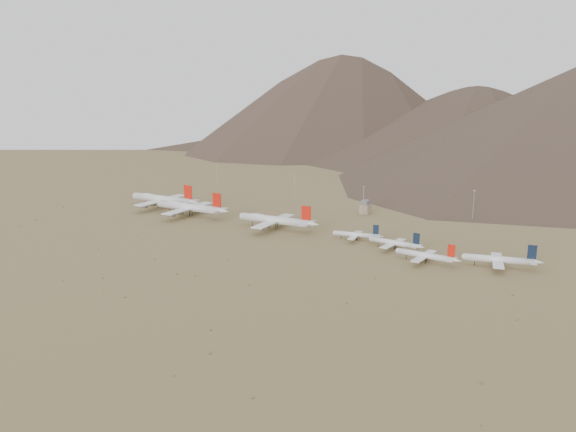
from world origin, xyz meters
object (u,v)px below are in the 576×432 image
Objects in this scene: widebody_east at (275,220)px; control_tower at (366,208)px; widebody_centre at (190,207)px; narrowbody_a at (357,235)px; widebody_west at (163,199)px; narrowbody_b at (396,243)px.

widebody_east is 5.75× the size of control_tower.
widebody_east is at bearing -2.73° from widebody_centre.
widebody_west is at bearing 165.53° from narrowbody_a.
narrowbody_a is at bearing -63.80° from control_tower.
widebody_west is 197.97m from narrowbody_a.
narrowbody_b is at bearing -4.26° from widebody_centre.
widebody_centre reaches higher than widebody_east.
widebody_centre is 153.95m from narrowbody_a.
control_tower is (-39.41, 80.09, 1.34)m from narrowbody_a.
widebody_east is 67.66m from narrowbody_a.
narrowbody_a is 32.93m from narrowbody_b.
narrowbody_b is at bearing -25.78° from narrowbody_a.
narrowbody_a is 3.00× the size of control_tower.
control_tower is at bearing 63.35° from widebody_east.
narrowbody_a is (197.64, 10.62, -3.99)m from widebody_west.
widebody_centre is 150.68m from control_tower.
control_tower is at bearing 21.65° from widebody_west.
control_tower is (158.23, 90.71, -2.65)m from widebody_west.
widebody_west reaches higher than control_tower.
widebody_centre reaches higher than narrowbody_b.
widebody_centre is 6.21× the size of control_tower.
widebody_centre is at bearing 169.64° from narrowbody_a.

